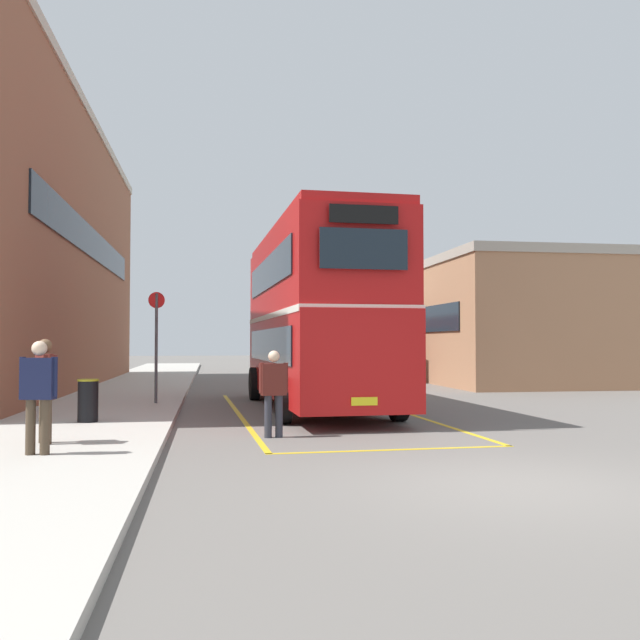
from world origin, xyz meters
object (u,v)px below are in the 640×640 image
Objects in this scene: single_deck_bus at (349,345)px; pedestrian_waiting_near at (46,383)px; pedestrian_waiting_far at (38,389)px; bus_stop_sign at (156,337)px; pedestrian_boarding at (274,388)px; litter_bin at (88,400)px; double_decker_bus at (315,315)px.

single_deck_bus is 22.45m from pedestrian_waiting_near.
bus_stop_sign reaches higher than pedestrian_waiting_far.
single_deck_bus is 20.12m from pedestrian_boarding.
pedestrian_waiting_near is 3.05m from litter_bin.
litter_bin is (-5.25, -3.37, -1.93)m from double_decker_bus.
single_deck_bus is (3.80, 14.11, -0.88)m from double_decker_bus.
pedestrian_boarding is at bearing -106.89° from double_decker_bus.
pedestrian_waiting_near is 1.14m from pedestrian_waiting_far.
bus_stop_sign is (1.04, 8.37, 0.83)m from pedestrian_waiting_far.
pedestrian_boarding is at bearing -105.58° from single_deck_bus.
pedestrian_waiting_near is at bearing -93.00° from litter_bin.
pedestrian_waiting_far is (-3.65, -2.23, 0.17)m from pedestrian_boarding.
pedestrian_waiting_far is (-9.05, -21.61, -0.54)m from single_deck_bus.
litter_bin is (0.00, 4.13, -0.51)m from pedestrian_waiting_far.
double_decker_bus reaches higher than pedestrian_waiting_near.
bus_stop_sign reaches higher than litter_bin.
double_decker_bus is 14.64m from single_deck_bus.
litter_bin is at bearing 152.58° from pedestrian_boarding.
double_decker_bus is at bearing -105.08° from single_deck_bus.
double_decker_bus reaches higher than single_deck_bus.
pedestrian_waiting_near is 1.93× the size of litter_bin.
double_decker_bus reaches higher than litter_bin.
pedestrian_boarding is 0.96× the size of pedestrian_waiting_near.
single_deck_bus is 23.43m from pedestrian_waiting_far.
single_deck_bus reaches higher than litter_bin.
litter_bin is at bearing -147.30° from double_decker_bus.
pedestrian_boarding is at bearing 16.14° from pedestrian_waiting_near.
litter_bin is at bearing 87.00° from pedestrian_waiting_near.
double_decker_bus is 5.72m from pedestrian_boarding.
pedestrian_boarding is (-5.40, -19.37, -0.71)m from single_deck_bus.
single_deck_bus is 5.03× the size of pedestrian_boarding.
litter_bin is at bearing -117.37° from single_deck_bus.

